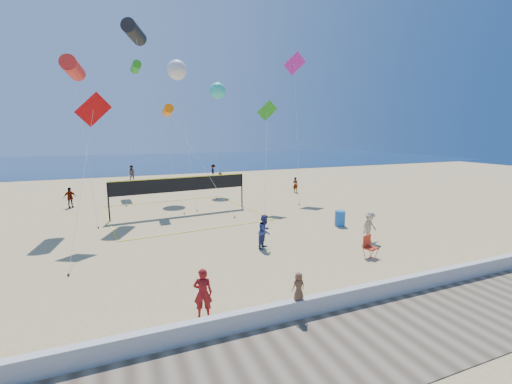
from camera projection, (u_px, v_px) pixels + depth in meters
name	position (u px, v px, depth m)	size (l,w,h in m)	color
ground	(266.00, 279.00, 13.82)	(120.00, 120.00, 0.00)	tan
ocean	(143.00, 161.00, 70.26)	(140.00, 50.00, 0.03)	navy
seawall	(304.00, 307.00, 11.04)	(32.00, 0.30, 0.60)	silver
boardwalk	(341.00, 351.00, 9.27)	(32.00, 3.60, 0.03)	#756650
woman	(203.00, 293.00, 10.87)	(0.60, 0.39, 1.64)	maroon
toddler	(299.00, 286.00, 10.85)	(0.44, 0.29, 0.90)	brown
bystander_a	(265.00, 231.00, 17.45)	(0.85, 0.66, 1.75)	navy
bystander_b	(369.00, 227.00, 18.52)	(1.07, 0.62, 1.66)	tan
far_person_0	(70.00, 198.00, 26.88)	(0.94, 0.39, 1.61)	gray
far_person_1	(220.00, 179.00, 37.86)	(1.39, 0.44, 1.50)	gray
far_person_2	(295.00, 185.00, 33.82)	(0.55, 0.36, 1.50)	gray
far_person_3	(132.00, 173.00, 41.40)	(0.94, 0.73, 1.93)	gray
far_person_4	(213.00, 171.00, 45.07)	(1.08, 0.62, 1.68)	gray
camp_chair	(369.00, 245.00, 16.21)	(0.69, 0.81, 1.17)	#B72C14
trash_barrel	(340.00, 218.00, 21.66)	(0.64, 0.64, 0.96)	blue
volleyball_net	(181.00, 188.00, 24.79)	(10.96, 10.83, 2.68)	black
kite_0	(73.00, 68.00, 21.62)	(1.56, 4.03, 10.53)	red
kite_1	(134.00, 32.00, 25.20)	(3.51, 5.35, 13.85)	black
kite_2	(168.00, 111.00, 25.57)	(3.92, 5.78, 7.93)	orange
kite_3	(93.00, 114.00, 18.69)	(2.18, 6.32, 8.07)	red
kite_4	(267.00, 116.00, 26.39)	(3.94, 6.84, 8.34)	#2C981C
kite_5	(295.00, 69.00, 31.13)	(3.21, 5.33, 13.14)	#C92294
kite_6	(177.00, 70.00, 31.18)	(2.14, 9.16, 12.37)	silver
kite_7	(218.00, 91.00, 33.91)	(2.58, 5.92, 10.74)	#31C1B2
kite_8	(136.00, 67.00, 33.89)	(2.46, 9.80, 12.81)	#2C981C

